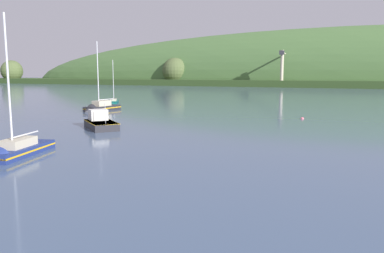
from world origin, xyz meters
name	(u,v)px	position (x,y,z in m)	size (l,w,h in m)	color
far_shoreline_hill	(328,86)	(-6.88, 216.56, 0.13)	(536.61, 80.37, 62.50)	#314A21
dockside_crane	(282,70)	(-23.20, 181.22, 8.40)	(3.77, 12.85, 17.59)	#4C4C51
sailboat_near_mooring	(99,109)	(-21.05, 49.73, 0.27)	(2.69, 7.69, 12.75)	#232328
sailboat_midwater_white	(114,102)	(-30.92, 65.71, 0.09)	(4.94, 6.14, 10.14)	#0F564C
sailboat_far_left	(13,155)	(-2.24, 18.79, 0.17)	(4.46, 7.68, 11.58)	navy
fishing_boat_moored	(100,124)	(-6.99, 33.78, 0.41)	(6.72, 5.84, 4.16)	#232328
mooring_buoy_midchannel	(302,119)	(12.00, 53.70, 0.00)	(0.48, 0.48, 0.56)	#E06675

